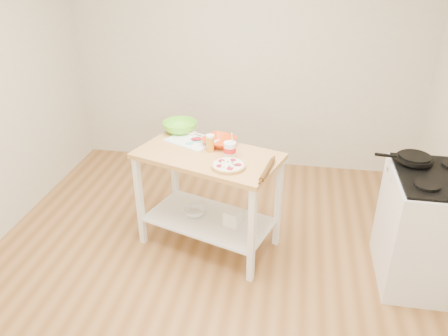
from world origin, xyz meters
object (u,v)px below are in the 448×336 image
skillet (414,158)px  green_bowl (180,127)px  orange_bowl (219,141)px  shelf_glass_bowl (195,212)px  knife (187,132)px  gas_stove (427,229)px  shelf_bin (233,217)px  rolling_pin (267,170)px  spatula (193,143)px  prep_island (208,180)px  cutting_board (192,140)px  pizza (229,165)px  yogurt_tub (230,149)px  beer_pint (210,143)px

skillet → green_bowl: green_bowl is taller
orange_bowl → green_bowl: (-0.40, 0.22, 0.02)m
green_bowl → shelf_glass_bowl: bearing=-61.1°
skillet → knife: bearing=174.9°
gas_stove → orange_bowl: (-1.70, 0.34, 0.46)m
skillet → knife: size_ratio=1.70×
shelf_bin → orange_bowl: bearing=124.9°
rolling_pin → shelf_bin: (-0.29, 0.20, -0.59)m
skillet → rolling_pin: (-1.09, -0.27, -0.06)m
knife → shelf_bin: size_ratio=1.93×
rolling_pin → shelf_glass_bowl: 0.94m
skillet → spatula: skillet is taller
prep_island → rolling_pin: 0.62m
cutting_board → prep_island: bearing=-24.7°
shelf_glass_bowl → shelf_bin: shelf_bin is taller
pizza → rolling_pin: size_ratio=0.78×
cutting_board → orange_bowl: orange_bowl is taller
gas_stove → knife: 2.15m
gas_stove → green_bowl: bearing=164.9°
pizza → shelf_glass_bowl: size_ratio=1.37×
cutting_board → yogurt_tub: bearing=-7.5°
pizza → shelf_glass_bowl: bearing=144.3°
skillet → green_bowl: (-1.94, 0.37, -0.03)m
skillet → green_bowl: size_ratio=1.37×
yogurt_tub → beer_pint: bearing=158.0°
rolling_pin → cutting_board: bearing=146.0°
gas_stove → green_bowl: 2.23m
skillet → shelf_bin: (-1.38, -0.07, -0.65)m
prep_island → pizza: 0.40m
knife → prep_island: bearing=-25.1°
spatula → green_bowl: (-0.18, 0.25, 0.03)m
knife → yogurt_tub: size_ratio=1.16×
shelf_glass_bowl → spatula: bearing=98.6°
cutting_board → yogurt_tub: yogurt_tub is taller
orange_bowl → shelf_bin: size_ratio=2.09×
spatula → rolling_pin: size_ratio=0.42×
prep_island → shelf_glass_bowl: bearing=163.4°
gas_stove → cutting_board: size_ratio=2.26×
knife → spatula: bearing=-33.6°
skillet → spatula: bearing=-178.6°
prep_island → gas_stove: size_ratio=1.18×
skillet → yogurt_tub: size_ratio=1.96×
pizza → yogurt_tub: bearing=96.3°
orange_bowl → gas_stove: bearing=-11.5°
pizza → cutting_board: size_ratio=0.55×
beer_pint → shelf_glass_bowl: 0.70m
spatula → green_bowl: 0.31m
gas_stove → skillet: size_ratio=2.61×
knife → rolling_pin: bearing=-8.9°
skillet → shelf_glass_bowl: skillet is taller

